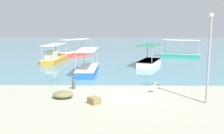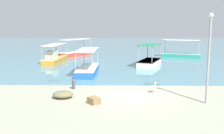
{
  "view_description": "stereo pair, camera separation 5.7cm",
  "coord_description": "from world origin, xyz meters",
  "px_view_note": "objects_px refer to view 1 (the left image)",
  "views": [
    {
      "loc": [
        -1.01,
        -17.04,
        4.79
      ],
      "look_at": [
        -1.33,
        4.14,
        1.36
      ],
      "focal_mm": 40.0,
      "sensor_mm": 36.0,
      "label": 1
    },
    {
      "loc": [
        -0.95,
        -17.04,
        4.79
      ],
      "look_at": [
        -1.33,
        4.14,
        1.36
      ],
      "focal_mm": 40.0,
      "sensor_mm": 36.0,
      "label": 2
    }
  ],
  "objects_px": {
    "fishing_boat_center": "(54,58)",
    "mooring_bollard": "(74,84)",
    "fishing_boat_near_right": "(149,62)",
    "fishing_boat_far_right": "(181,54)",
    "fishing_boat_near_left": "(76,52)",
    "net_pile": "(63,94)",
    "pelican": "(153,88)",
    "cargo_crate": "(94,100)",
    "lamp_post": "(209,54)",
    "fishing_boat_outer": "(88,69)"
  },
  "relations": [
    {
      "from": "net_pile",
      "to": "fishing_boat_center",
      "type": "bearing_deg",
      "value": 105.63
    },
    {
      "from": "cargo_crate",
      "to": "net_pile",
      "type": "bearing_deg",
      "value": 150.65
    },
    {
      "from": "lamp_post",
      "to": "fishing_boat_center",
      "type": "bearing_deg",
      "value": 128.18
    },
    {
      "from": "fishing_boat_outer",
      "to": "fishing_boat_far_right",
      "type": "height_order",
      "value": "fishing_boat_far_right"
    },
    {
      "from": "fishing_boat_near_left",
      "to": "lamp_post",
      "type": "relative_size",
      "value": 1.23
    },
    {
      "from": "fishing_boat_far_right",
      "to": "fishing_boat_near_right",
      "type": "bearing_deg",
      "value": -123.85
    },
    {
      "from": "fishing_boat_outer",
      "to": "pelican",
      "type": "bearing_deg",
      "value": -52.42
    },
    {
      "from": "fishing_boat_near_left",
      "to": "net_pile",
      "type": "height_order",
      "value": "fishing_boat_near_left"
    },
    {
      "from": "net_pile",
      "to": "mooring_bollard",
      "type": "bearing_deg",
      "value": 82.85
    },
    {
      "from": "mooring_bollard",
      "to": "cargo_crate",
      "type": "distance_m",
      "value": 4.21
    },
    {
      "from": "mooring_bollard",
      "to": "fishing_boat_outer",
      "type": "bearing_deg",
      "value": 86.59
    },
    {
      "from": "fishing_boat_outer",
      "to": "fishing_boat_far_right",
      "type": "bearing_deg",
      "value": 47.35
    },
    {
      "from": "fishing_boat_center",
      "to": "cargo_crate",
      "type": "xyz_separation_m",
      "value": [
        6.93,
        -18.07,
        -0.43
      ]
    },
    {
      "from": "fishing_boat_center",
      "to": "mooring_bollard",
      "type": "height_order",
      "value": "fishing_boat_center"
    },
    {
      "from": "lamp_post",
      "to": "mooring_bollard",
      "type": "distance_m",
      "value": 10.04
    },
    {
      "from": "cargo_crate",
      "to": "pelican",
      "type": "bearing_deg",
      "value": 33.92
    },
    {
      "from": "mooring_bollard",
      "to": "fishing_boat_near_left",
      "type": "bearing_deg",
      "value": 98.7
    },
    {
      "from": "fishing_boat_outer",
      "to": "cargo_crate",
      "type": "bearing_deg",
      "value": -81.34
    },
    {
      "from": "fishing_boat_near_left",
      "to": "net_pile",
      "type": "xyz_separation_m",
      "value": [
        3.17,
        -25.26,
        -0.29
      ]
    },
    {
      "from": "fishing_boat_near_right",
      "to": "pelican",
      "type": "xyz_separation_m",
      "value": [
        -1.35,
        -12.4,
        -0.18
      ]
    },
    {
      "from": "pelican",
      "to": "mooring_bollard",
      "type": "xyz_separation_m",
      "value": [
        -6.01,
        0.98,
        0.04
      ]
    },
    {
      "from": "lamp_post",
      "to": "mooring_bollard",
      "type": "relative_size",
      "value": 7.19
    },
    {
      "from": "fishing_boat_outer",
      "to": "mooring_bollard",
      "type": "height_order",
      "value": "fishing_boat_outer"
    },
    {
      "from": "fishing_boat_far_right",
      "to": "pelican",
      "type": "distance_m",
      "value": 22.88
    },
    {
      "from": "fishing_boat_center",
      "to": "mooring_bollard",
      "type": "relative_size",
      "value": 8.51
    },
    {
      "from": "fishing_boat_far_right",
      "to": "lamp_post",
      "type": "xyz_separation_m",
      "value": [
        -4.53,
        -24.13,
        2.65
      ]
    },
    {
      "from": "pelican",
      "to": "lamp_post",
      "type": "relative_size",
      "value": 0.14
    },
    {
      "from": "net_pile",
      "to": "cargo_crate",
      "type": "xyz_separation_m",
      "value": [
        2.23,
        -1.25,
        -0.03
      ]
    },
    {
      "from": "fishing_boat_outer",
      "to": "cargo_crate",
      "type": "xyz_separation_m",
      "value": [
        1.54,
        -10.08,
        -0.31
      ]
    },
    {
      "from": "fishing_boat_far_right",
      "to": "lamp_post",
      "type": "relative_size",
      "value": 1.08
    },
    {
      "from": "mooring_bollard",
      "to": "lamp_post",
      "type": "bearing_deg",
      "value": -21.28
    },
    {
      "from": "lamp_post",
      "to": "cargo_crate",
      "type": "bearing_deg",
      "value": -178.08
    },
    {
      "from": "mooring_bollard",
      "to": "cargo_crate",
      "type": "xyz_separation_m",
      "value": [
        1.91,
        -3.74,
        -0.2
      ]
    },
    {
      "from": "fishing_boat_far_right",
      "to": "pelican",
      "type": "height_order",
      "value": "fishing_boat_far_right"
    },
    {
      "from": "fishing_boat_near_right",
      "to": "mooring_bollard",
      "type": "height_order",
      "value": "fishing_boat_near_right"
    },
    {
      "from": "fishing_boat_near_right",
      "to": "fishing_boat_near_left",
      "type": "xyz_separation_m",
      "value": [
        -10.85,
        11.35,
        -0.02
      ]
    },
    {
      "from": "fishing_boat_near_right",
      "to": "fishing_boat_outer",
      "type": "bearing_deg",
      "value": -143.98
    },
    {
      "from": "fishing_boat_near_left",
      "to": "net_pile",
      "type": "distance_m",
      "value": 25.46
    },
    {
      "from": "fishing_boat_outer",
      "to": "fishing_boat_near_right",
      "type": "bearing_deg",
      "value": 36.02
    },
    {
      "from": "mooring_bollard",
      "to": "net_pile",
      "type": "xyz_separation_m",
      "value": [
        -0.31,
        -2.49,
        -0.17
      ]
    },
    {
      "from": "fishing_boat_center",
      "to": "fishing_boat_far_right",
      "type": "xyz_separation_m",
      "value": [
        18.55,
        6.3,
        -0.13
      ]
    },
    {
      "from": "fishing_boat_far_right",
      "to": "fishing_boat_near_left",
      "type": "xyz_separation_m",
      "value": [
        -17.02,
        2.14,
        0.02
      ]
    },
    {
      "from": "fishing_boat_near_right",
      "to": "cargo_crate",
      "type": "height_order",
      "value": "fishing_boat_near_right"
    },
    {
      "from": "pelican",
      "to": "fishing_boat_far_right",
      "type": "bearing_deg",
      "value": 70.81
    },
    {
      "from": "fishing_boat_near_right",
      "to": "fishing_boat_far_right",
      "type": "height_order",
      "value": "fishing_boat_far_right"
    },
    {
      "from": "fishing_boat_near_left",
      "to": "net_pile",
      "type": "relative_size",
      "value": 4.92
    },
    {
      "from": "fishing_boat_center",
      "to": "cargo_crate",
      "type": "height_order",
      "value": "fishing_boat_center"
    },
    {
      "from": "fishing_boat_outer",
      "to": "fishing_boat_near_left",
      "type": "bearing_deg",
      "value": 103.23
    },
    {
      "from": "pelican",
      "to": "cargo_crate",
      "type": "height_order",
      "value": "pelican"
    },
    {
      "from": "mooring_bollard",
      "to": "net_pile",
      "type": "distance_m",
      "value": 2.52
    }
  ]
}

